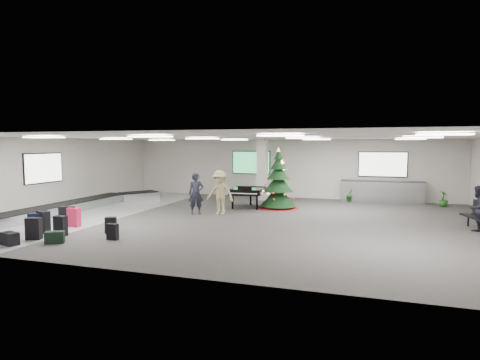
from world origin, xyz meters
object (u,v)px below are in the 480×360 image
(christmas_tree, at_px, (278,187))
(traveler_bench, at_px, (478,208))
(traveler_a, at_px, (196,194))
(service_counter, at_px, (382,191))
(potted_plant_right, at_px, (444,199))
(potted_plant_left, at_px, (350,195))
(grand_piano, at_px, (247,191))
(pink_suitcase, at_px, (74,217))
(baggage_carousel, at_px, (81,205))
(traveler_b, at_px, (220,193))

(christmas_tree, relative_size, traveler_bench, 1.81)
(traveler_a, height_order, traveler_bench, traveler_a)
(service_counter, xyz_separation_m, potted_plant_right, (2.71, -0.77, -0.18))
(service_counter, bearing_deg, potted_plant_left, -165.86)
(christmas_tree, relative_size, grand_piano, 1.43)
(service_counter, xyz_separation_m, pink_suitcase, (-10.58, -9.87, -0.21))
(christmas_tree, distance_m, traveler_a, 3.92)
(potted_plant_left, distance_m, potted_plant_right, 4.29)
(service_counter, height_order, christmas_tree, christmas_tree)
(traveler_a, bearing_deg, potted_plant_left, 16.86)
(baggage_carousel, distance_m, traveler_b, 6.41)
(potted_plant_left, bearing_deg, pink_suitcase, -133.58)
(service_counter, relative_size, potted_plant_left, 5.73)
(pink_suitcase, distance_m, grand_piano, 7.65)
(traveler_a, height_order, potted_plant_right, traveler_a)
(potted_plant_left, relative_size, potted_plant_right, 0.96)
(traveler_bench, bearing_deg, service_counter, -106.11)
(christmas_tree, bearing_deg, potted_plant_right, 20.82)
(grand_piano, bearing_deg, traveler_bench, -20.44)
(pink_suitcase, height_order, traveler_bench, traveler_bench)
(traveler_b, height_order, potted_plant_right, traveler_b)
(traveler_bench, bearing_deg, baggage_carousel, -38.70)
(grand_piano, bearing_deg, pink_suitcase, -131.16)
(service_counter, relative_size, christmas_tree, 1.46)
(christmas_tree, bearing_deg, potted_plant_left, 46.10)
(baggage_carousel, distance_m, potted_plant_left, 12.94)
(service_counter, xyz_separation_m, traveler_bench, (2.83, -6.30, 0.22))
(service_counter, distance_m, traveler_bench, 6.91)
(traveler_a, xyz_separation_m, potted_plant_left, (5.96, 5.76, -0.51))
(christmas_tree, xyz_separation_m, traveler_bench, (7.42, -2.76, -0.19))
(christmas_tree, distance_m, potted_plant_left, 4.41)
(traveler_a, xyz_separation_m, traveler_bench, (10.35, -0.15, -0.10))
(traveler_b, relative_size, traveler_bench, 1.20)
(grand_piano, bearing_deg, traveler_a, -126.72)
(traveler_b, bearing_deg, traveler_bench, 4.01)
(grand_piano, bearing_deg, potted_plant_right, 14.60)
(grand_piano, bearing_deg, service_counter, 27.70)
(christmas_tree, height_order, potted_plant_left, christmas_tree)
(baggage_carousel, relative_size, service_counter, 2.40)
(pink_suitcase, relative_size, potted_plant_left, 0.98)
(service_counter, height_order, potted_plant_right, service_counter)
(traveler_a, distance_m, potted_plant_right, 11.58)
(potted_plant_left, xyz_separation_m, potted_plant_right, (4.28, -0.37, 0.01))
(potted_plant_left, bearing_deg, traveler_a, -135.97)
(service_counter, height_order, grand_piano, service_counter)
(pink_suitcase, xyz_separation_m, grand_piano, (4.58, 6.11, 0.42))
(traveler_b, relative_size, potted_plant_right, 2.50)
(traveler_a, relative_size, traveler_b, 0.94)
(traveler_b, bearing_deg, christmas_tree, 57.81)
(baggage_carousel, height_order, pink_suitcase, pink_suitcase)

